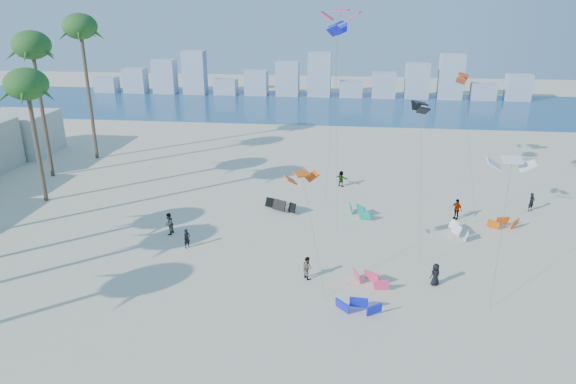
# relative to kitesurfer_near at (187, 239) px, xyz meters

# --- Properties ---
(ground) EXTENTS (220.00, 220.00, 0.00)m
(ground) POSITION_rel_kitesurfer_near_xyz_m (4.73, -14.77, -0.78)
(ground) COLOR beige
(ground) RESTS_ON ground
(ocean) EXTENTS (220.00, 220.00, 0.00)m
(ocean) POSITION_rel_kitesurfer_near_xyz_m (4.73, 57.23, -0.77)
(ocean) COLOR navy
(ocean) RESTS_ON ground
(kitesurfer_near) EXTENTS (0.64, 0.68, 1.56)m
(kitesurfer_near) POSITION_rel_kitesurfer_near_xyz_m (0.00, 0.00, 0.00)
(kitesurfer_near) COLOR black
(kitesurfer_near) RESTS_ON ground
(kitesurfer_mid) EXTENTS (0.97, 0.99, 1.61)m
(kitesurfer_mid) POSITION_rel_kitesurfer_near_xyz_m (9.62, -3.57, 0.03)
(kitesurfer_mid) COLOR gray
(kitesurfer_mid) RESTS_ON ground
(kitesurfers_far) EXTENTS (32.75, 22.73, 1.86)m
(kitesurfers_far) POSITION_rel_kitesurfer_near_xyz_m (17.19, 3.83, 0.11)
(kitesurfers_far) COLOR black
(kitesurfers_far) RESTS_ON ground
(grounded_kites) EXTENTS (22.51, 17.33, 1.04)m
(grounded_kites) POSITION_rel_kitesurfer_near_xyz_m (14.68, 3.09, -0.31)
(grounded_kites) COLOR #FF3871
(grounded_kites) RESTS_ON ground
(flying_kites) EXTENTS (29.76, 22.52, 17.81)m
(flying_kites) POSITION_rel_kitesurfer_near_xyz_m (18.34, 6.40, 11.64)
(flying_kites) COLOR #F45A0C
(flying_kites) RESTS_ON ground
(distant_skyline) EXTENTS (85.00, 3.00, 8.40)m
(distant_skyline) POSITION_rel_kitesurfer_near_xyz_m (3.54, 67.23, 2.31)
(distant_skyline) COLOR #9EADBF
(distant_skyline) RESTS_ON ground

